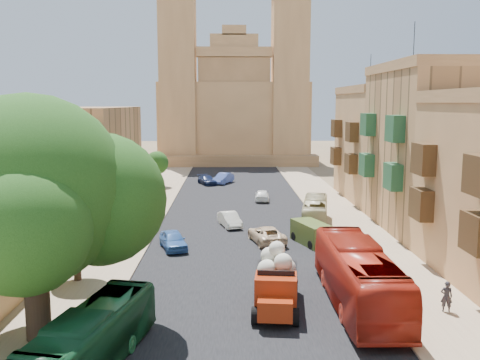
{
  "coord_description": "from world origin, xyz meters",
  "views": [
    {
      "loc": [
        -0.96,
        -18.94,
        10.49
      ],
      "look_at": [
        0.0,
        26.0,
        4.0
      ],
      "focal_mm": 40.0,
      "sensor_mm": 36.0,
      "label": 1
    }
  ],
  "objects_px": {
    "street_tree_d": "(157,163)",
    "pedestrian_a": "(446,297)",
    "car_blue_a": "(173,240)",
    "street_tree_b": "(117,190)",
    "street_tree_c": "(141,172)",
    "car_white_a": "(230,219)",
    "bus_green_north": "(90,341)",
    "street_tree_a": "(75,224)",
    "bus_cream_east": "(315,212)",
    "car_white_b": "(262,195)",
    "olive_pickup": "(312,233)",
    "church": "(234,108)",
    "car_dkblue": "(207,180)",
    "ficus_tree": "(34,197)",
    "pedestrian_c": "(347,240)",
    "car_cream": "(266,234)",
    "car_blue_b": "(223,178)",
    "bus_red_east": "(358,276)",
    "red_truck": "(276,281)"
  },
  "relations": [
    {
      "from": "street_tree_d",
      "to": "pedestrian_a",
      "type": "relative_size",
      "value": 2.81
    },
    {
      "from": "car_blue_a",
      "to": "pedestrian_a",
      "type": "xyz_separation_m",
      "value": [
        15.03,
        -12.08,
        0.14
      ]
    },
    {
      "from": "street_tree_b",
      "to": "pedestrian_a",
      "type": "distance_m",
      "value": 26.62
    },
    {
      "from": "street_tree_b",
      "to": "street_tree_c",
      "type": "xyz_separation_m",
      "value": [
        0.0,
        12.0,
        -0.1
      ]
    },
    {
      "from": "street_tree_b",
      "to": "car_white_a",
      "type": "xyz_separation_m",
      "value": [
        9.11,
        1.79,
        -2.91
      ]
    },
    {
      "from": "bus_green_north",
      "to": "car_white_a",
      "type": "relative_size",
      "value": 2.4
    },
    {
      "from": "street_tree_a",
      "to": "street_tree_b",
      "type": "height_order",
      "value": "street_tree_b"
    },
    {
      "from": "bus_cream_east",
      "to": "car_white_a",
      "type": "distance_m",
      "value": 7.42
    },
    {
      "from": "car_white_b",
      "to": "olive_pickup",
      "type": "bearing_deg",
      "value": 102.08
    },
    {
      "from": "street_tree_b",
      "to": "street_tree_d",
      "type": "height_order",
      "value": "street_tree_b"
    },
    {
      "from": "church",
      "to": "car_dkblue",
      "type": "height_order",
      "value": "church"
    },
    {
      "from": "ficus_tree",
      "to": "olive_pickup",
      "type": "relative_size",
      "value": 2.56
    },
    {
      "from": "street_tree_c",
      "to": "bus_cream_east",
      "type": "relative_size",
      "value": 0.61
    },
    {
      "from": "bus_green_north",
      "to": "street_tree_b",
      "type": "bearing_deg",
      "value": 111.56
    },
    {
      "from": "pedestrian_c",
      "to": "car_dkblue",
      "type": "bearing_deg",
      "value": -173.44
    },
    {
      "from": "pedestrian_c",
      "to": "street_tree_b",
      "type": "bearing_deg",
      "value": -121.56
    },
    {
      "from": "ficus_tree",
      "to": "car_cream",
      "type": "height_order",
      "value": "ficus_tree"
    },
    {
      "from": "street_tree_a",
      "to": "bus_cream_east",
      "type": "bearing_deg",
      "value": 40.59
    },
    {
      "from": "ficus_tree",
      "to": "car_blue_b",
      "type": "xyz_separation_m",
      "value": [
        7.73,
        46.49,
        -5.78
      ]
    },
    {
      "from": "street_tree_b",
      "to": "car_blue_b",
      "type": "xyz_separation_m",
      "value": [
        8.33,
        26.5,
        -2.84
      ]
    },
    {
      "from": "bus_green_north",
      "to": "bus_cream_east",
      "type": "xyz_separation_m",
      "value": [
        12.92,
        25.14,
        -0.07
      ]
    },
    {
      "from": "church",
      "to": "olive_pickup",
      "type": "height_order",
      "value": "church"
    },
    {
      "from": "street_tree_a",
      "to": "street_tree_d",
      "type": "xyz_separation_m",
      "value": [
        0.0,
        36.0,
        -0.4
      ]
    },
    {
      "from": "car_blue_a",
      "to": "car_dkblue",
      "type": "distance_m",
      "value": 31.02
    },
    {
      "from": "street_tree_a",
      "to": "bus_red_east",
      "type": "distance_m",
      "value": 16.44
    },
    {
      "from": "church",
      "to": "bus_red_east",
      "type": "relative_size",
      "value": 3.15
    },
    {
      "from": "street_tree_c",
      "to": "pedestrian_c",
      "type": "xyz_separation_m",
      "value": [
        17.5,
        -17.85,
        -2.66
      ]
    },
    {
      "from": "car_blue_a",
      "to": "olive_pickup",
      "type": "bearing_deg",
      "value": -10.18
    },
    {
      "from": "street_tree_d",
      "to": "car_blue_a",
      "type": "relative_size",
      "value": 1.15
    },
    {
      "from": "street_tree_d",
      "to": "car_blue_a",
      "type": "xyz_separation_m",
      "value": [
        5.0,
        -29.23,
        -2.34
      ]
    },
    {
      "from": "street_tree_a",
      "to": "car_blue_b",
      "type": "bearing_deg",
      "value": 77.79
    },
    {
      "from": "ficus_tree",
      "to": "bus_red_east",
      "type": "xyz_separation_m",
      "value": [
        15.14,
        3.59,
        -4.87
      ]
    },
    {
      "from": "street_tree_c",
      "to": "car_white_a",
      "type": "bearing_deg",
      "value": -48.25
    },
    {
      "from": "street_tree_c",
      "to": "bus_green_north",
      "type": "distance_m",
      "value": 35.25
    },
    {
      "from": "car_white_b",
      "to": "pedestrian_a",
      "type": "bearing_deg",
      "value": 107.06
    },
    {
      "from": "ficus_tree",
      "to": "red_truck",
      "type": "relative_size",
      "value": 1.86
    },
    {
      "from": "ficus_tree",
      "to": "street_tree_c",
      "type": "xyz_separation_m",
      "value": [
        -0.6,
        31.99,
        -3.05
      ]
    },
    {
      "from": "car_white_a",
      "to": "car_dkblue",
      "type": "xyz_separation_m",
      "value": [
        -2.89,
        23.97,
        -0.03
      ]
    },
    {
      "from": "car_white_a",
      "to": "car_blue_b",
      "type": "height_order",
      "value": "car_blue_b"
    },
    {
      "from": "red_truck",
      "to": "bus_cream_east",
      "type": "height_order",
      "value": "red_truck"
    },
    {
      "from": "street_tree_b",
      "to": "car_white_a",
      "type": "relative_size",
      "value": 1.41
    },
    {
      "from": "street_tree_c",
      "to": "car_white_a",
      "type": "relative_size",
      "value": 1.37
    },
    {
      "from": "red_truck",
      "to": "car_white_b",
      "type": "distance_m",
      "value": 30.52
    },
    {
      "from": "car_cream",
      "to": "car_white_b",
      "type": "distance_m",
      "value": 17.39
    },
    {
      "from": "car_blue_a",
      "to": "car_cream",
      "type": "distance_m",
      "value": 7.09
    },
    {
      "from": "bus_cream_east",
      "to": "car_dkblue",
      "type": "relative_size",
      "value": 2.1
    },
    {
      "from": "car_white_b",
      "to": "car_cream",
      "type": "bearing_deg",
      "value": 91.22
    },
    {
      "from": "street_tree_b",
      "to": "red_truck",
      "type": "relative_size",
      "value": 0.9
    },
    {
      "from": "car_blue_a",
      "to": "pedestrian_a",
      "type": "bearing_deg",
      "value": -55.83
    },
    {
      "from": "bus_green_north",
      "to": "pedestrian_a",
      "type": "relative_size",
      "value": 5.59
    }
  ]
}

